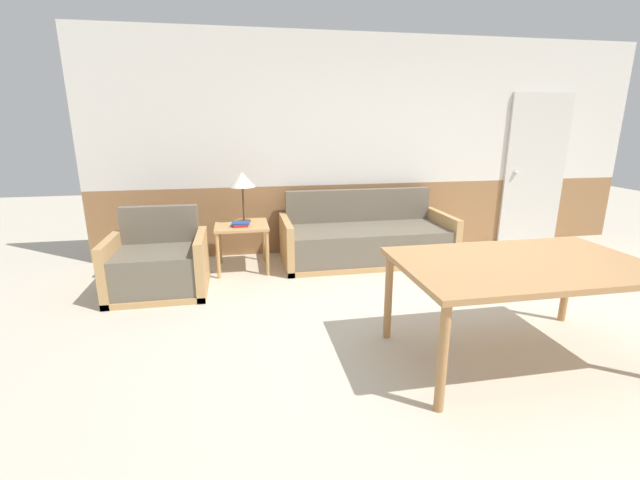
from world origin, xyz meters
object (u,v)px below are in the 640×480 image
at_px(dining_table, 522,271).
at_px(side_table, 242,231).
at_px(armchair, 158,267).
at_px(table_lamp, 242,181).
at_px(couch, 366,241).

bearing_deg(dining_table, side_table, 129.00).
relative_size(armchair, dining_table, 0.54).
bearing_deg(side_table, table_lamp, 72.77).
bearing_deg(couch, armchair, -165.58).
distance_m(couch, dining_table, 2.44).
xyz_separation_m(armchair, table_lamp, (0.87, 0.66, 0.75)).
xyz_separation_m(couch, armchair, (-2.32, -0.60, 0.01)).
relative_size(couch, side_table, 3.44).
distance_m(side_table, dining_table, 3.01).
height_order(side_table, dining_table, dining_table).
bearing_deg(dining_table, couch, 99.51).
bearing_deg(armchair, side_table, 32.66).
height_order(couch, dining_table, couch).
distance_m(couch, armchair, 2.40).
bearing_deg(side_table, couch, 1.49).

